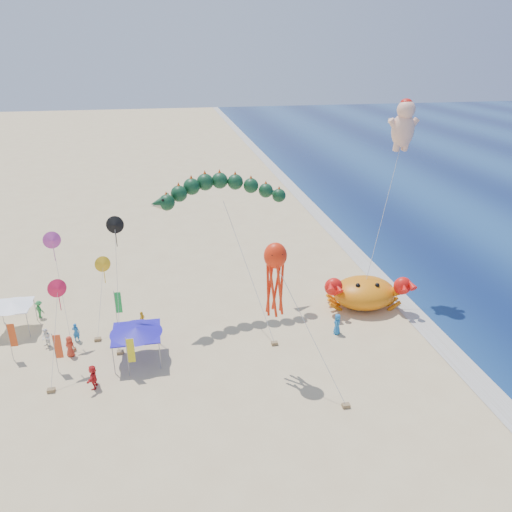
{
  "coord_description": "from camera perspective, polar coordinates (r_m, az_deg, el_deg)",
  "views": [
    {
      "loc": [
        -8.62,
        -33.23,
        21.75
      ],
      "look_at": [
        -2.0,
        2.0,
        6.5
      ],
      "focal_mm": 35.0,
      "sensor_mm": 36.0,
      "label": 1
    }
  ],
  "objects": [
    {
      "name": "ground",
      "position": [
        40.64,
        3.34,
        -9.36
      ],
      "size": [
        320.0,
        320.0,
        0.0
      ],
      "primitive_type": "plane",
      "color": "#D1B784",
      "rests_on": "ground"
    },
    {
      "name": "foam_strip",
      "position": [
        44.74,
        18.57,
        -7.36
      ],
      "size": [
        320.0,
        320.0,
        0.0
      ],
      "primitive_type": "plane",
      "color": "silver",
      "rests_on": "ground"
    },
    {
      "name": "crab_inflatable",
      "position": [
        45.45,
        12.3,
        -4.03
      ],
      "size": [
        7.58,
        5.44,
        3.32
      ],
      "color": "orange",
      "rests_on": "ground"
    },
    {
      "name": "dragon_kite",
      "position": [
        41.13,
        -4.02,
        7.01
      ],
      "size": [
        11.75,
        9.66,
        11.71
      ],
      "color": "#0E341C",
      "rests_on": "ground"
    },
    {
      "name": "cherub_kite",
      "position": [
        45.63,
        16.53,
        14.24
      ],
      "size": [
        5.54,
        5.0,
        17.59
      ],
      "color": "#FEBC9B",
      "rests_on": "ground"
    },
    {
      "name": "octopus_kite",
      "position": [
        33.45,
        2.24,
        -2.07
      ],
      "size": [
        4.73,
        5.95,
        9.79
      ],
      "color": "red",
      "rests_on": "ground"
    },
    {
      "name": "canopy_blue",
      "position": [
        37.94,
        -13.56,
        -8.26
      ],
      "size": [
        3.82,
        3.82,
        2.71
      ],
      "color": "gray",
      "rests_on": "ground"
    },
    {
      "name": "canopy_white",
      "position": [
        44.96,
        -26.16,
        -4.95
      ],
      "size": [
        3.2,
        3.2,
        2.71
      ],
      "color": "gray",
      "rests_on": "ground"
    },
    {
      "name": "feather_flags",
      "position": [
        39.56,
        -19.45,
        -8.35
      ],
      "size": [
        9.19,
        7.43,
        3.2
      ],
      "color": "gray",
      "rests_on": "ground"
    },
    {
      "name": "beachgoers",
      "position": [
        40.43,
        -15.54,
        -9.05
      ],
      "size": [
        25.3,
        12.2,
        1.77
      ],
      "color": "#1E67B1",
      "rests_on": "ground"
    },
    {
      "name": "small_kites",
      "position": [
        39.33,
        -19.05,
        -0.98
      ],
      "size": [
        6.17,
        9.3,
        10.24
      ],
      "color": "black",
      "rests_on": "ground"
    }
  ]
}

